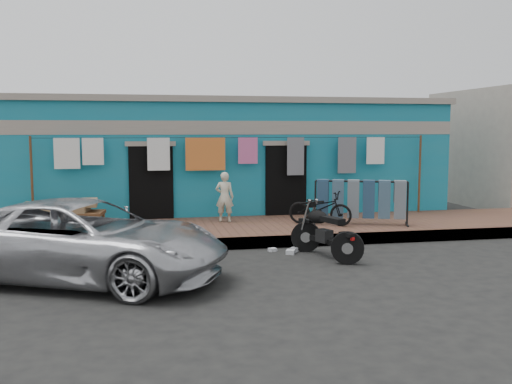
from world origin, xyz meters
name	(u,v)px	position (x,y,z in m)	size (l,w,h in m)	color
ground	(277,265)	(0.00, 0.00, 0.00)	(80.00, 80.00, 0.00)	black
sidewalk	(248,231)	(0.00, 3.00, 0.12)	(28.00, 3.00, 0.25)	brown
curb	(260,242)	(0.00, 1.55, 0.12)	(28.00, 0.10, 0.25)	gray
building	(224,157)	(0.00, 6.99, 1.69)	(12.20, 5.20, 3.36)	#137591
clothesline	(228,157)	(-0.26, 4.25, 1.80)	(10.06, 0.06, 2.10)	brown
car	(82,239)	(-3.41, -0.40, 0.69)	(2.24, 4.93, 1.39)	#BCBCC1
seated_person	(225,197)	(-0.45, 3.65, 0.86)	(0.44, 0.29, 1.23)	beige
bicycle	(320,204)	(1.70, 2.76, 0.74)	(0.54, 1.53, 0.99)	black
motorcycle	(326,231)	(1.08, 0.43, 0.53)	(1.10, 1.74, 1.06)	black
charpoy	(64,214)	(-4.20, 3.47, 0.57)	(1.96, 1.10, 0.63)	brown
jeans_rack	(361,201)	(2.69, 2.67, 0.80)	(2.29, 1.24, 1.09)	black
litter_a	(272,250)	(0.19, 1.20, 0.03)	(0.15, 0.12, 0.07)	silver
litter_b	(295,249)	(0.64, 1.08, 0.04)	(0.18, 0.13, 0.09)	silver
litter_c	(291,252)	(0.49, 0.89, 0.04)	(0.21, 0.16, 0.08)	silver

